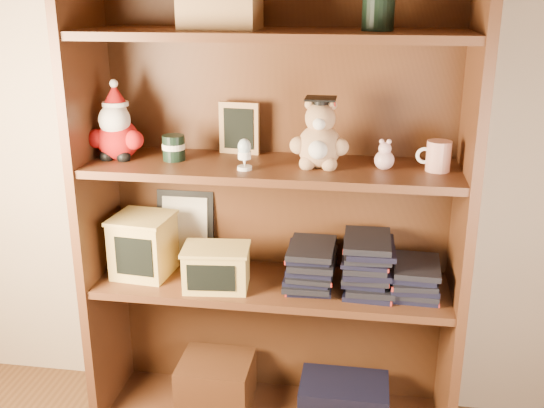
{
  "coord_description": "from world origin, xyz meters",
  "views": [
    {
      "loc": [
        0.2,
        -0.57,
        1.46
      ],
      "look_at": [
        -0.09,
        1.3,
        0.82
      ],
      "focal_mm": 42.0,
      "sensor_mm": 36.0,
      "label": 1
    }
  ],
  "objects_px": {
    "grad_teddy_bear": "(320,140)",
    "teacher_mug": "(438,156)",
    "bookcase": "(274,211)",
    "treats_box": "(143,245)"
  },
  "relations": [
    {
      "from": "bookcase",
      "to": "grad_teddy_bear",
      "type": "distance_m",
      "value": 0.3
    },
    {
      "from": "bookcase",
      "to": "teacher_mug",
      "type": "distance_m",
      "value": 0.54
    },
    {
      "from": "treats_box",
      "to": "teacher_mug",
      "type": "bearing_deg",
      "value": 0.05
    },
    {
      "from": "teacher_mug",
      "to": "bookcase",
      "type": "bearing_deg",
      "value": 174.19
    },
    {
      "from": "teacher_mug",
      "to": "treats_box",
      "type": "relative_size",
      "value": 0.5
    },
    {
      "from": "grad_teddy_bear",
      "to": "treats_box",
      "type": "bearing_deg",
      "value": 179.44
    },
    {
      "from": "bookcase",
      "to": "teacher_mug",
      "type": "xyz_separation_m",
      "value": [
        0.5,
        -0.05,
        0.22
      ]
    },
    {
      "from": "grad_teddy_bear",
      "to": "teacher_mug",
      "type": "xyz_separation_m",
      "value": [
        0.35,
        0.01,
        -0.04
      ]
    },
    {
      "from": "bookcase",
      "to": "grad_teddy_bear",
      "type": "relative_size",
      "value": 7.41
    },
    {
      "from": "grad_teddy_bear",
      "to": "teacher_mug",
      "type": "relative_size",
      "value": 2.11
    }
  ]
}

